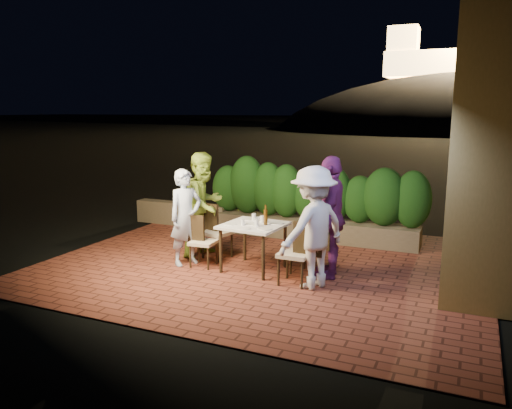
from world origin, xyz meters
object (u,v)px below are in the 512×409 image
Objects in this scene: diner_purple at (331,217)px; parapet_lamp at (187,200)px; beer_bottle at (266,215)px; chair_right_front at (295,253)px; dining_table at (253,247)px; diner_blue at (186,217)px; chair_right_back at (307,244)px; chair_left_front at (203,241)px; chair_left_back at (217,231)px; diner_white at (313,228)px; diner_green at (204,204)px; bowl at (260,219)px.

diner_purple is 4.34m from parapet_lamp.
chair_right_front is at bearing -32.15° from beer_bottle.
dining_table is 1.23m from diner_blue.
dining_table is 0.49× the size of diner_purple.
beer_bottle is 0.33× the size of chair_right_front.
chair_right_back is at bearing -93.21° from chair_right_front.
diner_purple is 13.34× the size of parapet_lamp.
diner_blue reaches higher than chair_right_front.
chair_left_front is 3.00m from parapet_lamp.
diner_blue is 11.37× the size of parapet_lamp.
chair_left_front is at bearing 28.46° from chair_right_back.
chair_left_back is 2.59m from parapet_lamp.
diner_white reaches higher than chair_right_back.
chair_left_front is 0.46× the size of diner_green.
diner_blue is 0.59m from diner_green.
chair_right_back is 0.54× the size of diner_white.
chair_right_back reaches higher than dining_table.
parapet_lamp is at bearing -36.69° from chair_right_front.
beer_bottle is at bearing -85.50° from diner_white.
chair_left_back is at bearing -22.43° from chair_right_front.
diner_green reaches higher than chair_left_front.
chair_left_front is at bearing -169.14° from dining_table.
chair_left_front is 0.53× the size of diner_blue.
beer_bottle is 0.38× the size of chair_left_front.
diner_blue reaches higher than parapet_lamp.
chair_left_back is 2.11m from diner_purple.
diner_blue is 2.84m from parapet_lamp.
dining_table is at bearing -22.87° from chair_right_front.
chair_left_front is at bearing -58.84° from diner_blue.
diner_white reaches higher than chair_left_back.
chair_right_back reaches higher than parapet_lamp.
diner_white is at bearing -66.49° from diner_blue.
diner_green is at bearing -177.65° from chair_left_back.
chair_right_front is at bearing -23.56° from dining_table.
chair_left_back is 1.71m from chair_right_back.
beer_bottle is at bearing -3.93° from chair_left_back.
diner_green is at bearing 174.73° from bowl.
bowl is (-0.02, 0.30, 0.40)m from dining_table.
chair_right_back reaches higher than chair_left_front.
diner_white reaches higher than chair_left_front.
diner_blue is at bearing -58.98° from parapet_lamp.
diner_green reaches higher than diner_white.
diner_purple is at bearing 8.94° from dining_table.
dining_table is 0.96× the size of chair_right_back.
dining_table is 1.27m from diner_white.
beer_bottle reaches higher than dining_table.
parapet_lamp is (-2.79, 2.22, -0.34)m from beer_bottle.
diner_blue reaches higher than bowl.
beer_bottle reaches higher than chair_left_back.
bowl is 0.10× the size of diner_green.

